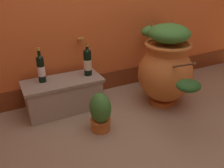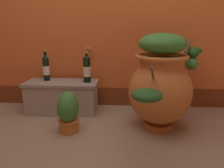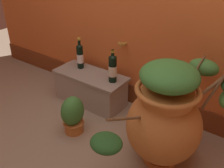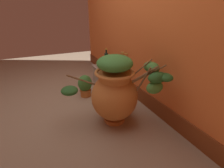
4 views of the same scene
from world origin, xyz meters
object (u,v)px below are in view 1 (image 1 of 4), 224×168
object	(u,v)px
terracotta_urn	(166,65)
wine_bottle_middle	(41,68)
wine_bottle_left	(88,62)
potted_shrub	(100,112)

from	to	relation	value
terracotta_urn	wine_bottle_middle	size ratio (longest dim) A/B	3.27
wine_bottle_left	wine_bottle_middle	size ratio (longest dim) A/B	0.97
terracotta_urn	potted_shrub	world-z (taller)	terracotta_urn
wine_bottle_left	potted_shrub	size ratio (longest dim) A/B	0.90
terracotta_urn	wine_bottle_left	distance (m)	0.81
wine_bottle_left	wine_bottle_middle	distance (m)	0.46
wine_bottle_middle	wine_bottle_left	bearing A→B (deg)	-5.76
wine_bottle_left	wine_bottle_middle	bearing A→B (deg)	174.24
terracotta_urn	wine_bottle_left	size ratio (longest dim) A/B	3.37
wine_bottle_left	terracotta_urn	bearing A→B (deg)	-24.87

